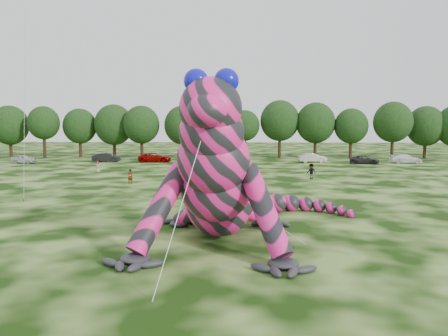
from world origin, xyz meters
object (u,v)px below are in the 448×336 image
at_px(car_5, 312,158).
at_px(spectator_2, 311,171).
at_px(car_4, 235,159).
at_px(spectator_4, 98,167).
at_px(inflatable_gecko, 222,157).
at_px(tree_14, 425,132).
at_px(tree_8, 215,134).
at_px(car_3, 203,159).
at_px(tree_7, 183,132).
at_px(tree_10, 280,129).
at_px(tree_3, 44,132).
at_px(tree_13, 393,130).
at_px(car_7, 406,159).
at_px(tree_9, 245,134).
at_px(tree_6, 142,132).
at_px(tree_4, 80,133).
at_px(car_6, 364,160).
at_px(tree_2, 10,131).
at_px(spectator_0, 130,177).
at_px(tree_5, 114,131).
at_px(tree_11, 315,130).
at_px(car_1, 106,158).
at_px(tree_12, 351,134).
at_px(spectator_1, 180,178).
at_px(car_2, 155,158).
at_px(car_0, 24,159).

distance_m(car_5, spectator_2, 21.29).
bearing_deg(car_4, spectator_4, 116.49).
bearing_deg(inflatable_gecko, tree_14, 61.73).
xyz_separation_m(tree_8, car_3, (-1.30, -9.61, -3.84)).
distance_m(tree_7, tree_10, 17.58).
relative_size(tree_3, tree_10, 0.90).
bearing_deg(tree_8, spectator_2, -65.22).
bearing_deg(tree_13, car_7, -92.88).
xyz_separation_m(tree_9, car_7, (25.67, -8.10, -3.62)).
bearing_deg(tree_6, car_4, -30.77).
distance_m(tree_4, tree_13, 56.80).
bearing_deg(tree_4, car_6, -12.44).
relative_size(tree_2, car_5, 2.13).
height_order(car_3, spectator_2, spectator_2).
height_order(tree_7, spectator_0, tree_7).
relative_size(tree_5, tree_11, 0.97).
xyz_separation_m(car_1, car_5, (33.67, 1.07, 0.01)).
distance_m(tree_8, car_6, 26.04).
height_order(tree_5, car_7, tree_5).
xyz_separation_m(tree_7, tree_9, (11.15, 0.54, -0.40)).
relative_size(tree_9, car_5, 1.92).
bearing_deg(tree_4, tree_12, -1.12).
bearing_deg(car_5, spectator_1, 140.28).
height_order(tree_9, car_3, tree_9).
distance_m(tree_8, car_2, 12.76).
distance_m(tree_7, car_0, 26.55).
height_order(tree_12, spectator_2, tree_12).
bearing_deg(tree_5, car_5, -13.51).
xyz_separation_m(tree_4, tree_8, (25.42, -1.73, -0.06)).
bearing_deg(tree_13, spectator_0, -139.09).
bearing_deg(tree_7, tree_2, 176.60).
relative_size(car_2, car_3, 1.24).
distance_m(tree_3, tree_9, 36.79).
distance_m(tree_11, spectator_0, 42.49).
distance_m(tree_3, car_6, 56.47).
distance_m(tree_6, tree_11, 31.38).
bearing_deg(spectator_4, spectator_0, -73.40).
bearing_deg(tree_5, tree_14, 0.29).
height_order(car_0, car_7, car_7).
xyz_separation_m(tree_10, tree_14, (26.06, 0.14, -0.55)).
bearing_deg(tree_9, tree_7, -177.22).
distance_m(tree_9, spectator_1, 35.75).
xyz_separation_m(tree_5, car_4, (22.66, -11.93, -4.18)).
xyz_separation_m(tree_3, car_1, (14.10, -8.16, -3.99)).
bearing_deg(tree_10, spectator_0, -118.14).
relative_size(inflatable_gecko, tree_7, 1.92).
bearing_deg(spectator_0, tree_8, -142.36).
xyz_separation_m(car_2, spectator_2, (22.35, -20.25, 0.14)).
distance_m(tree_13, car_2, 41.74).
distance_m(car_2, car_6, 33.50).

